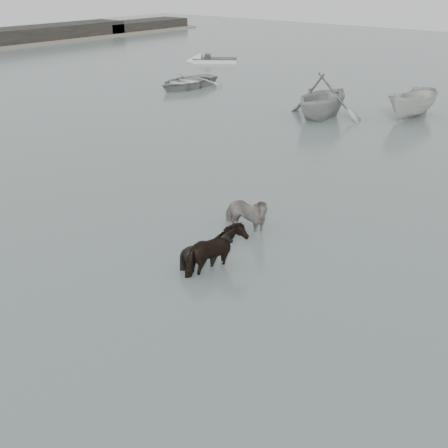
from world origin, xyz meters
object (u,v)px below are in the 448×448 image
Objects in this scene: pony_pinto at (246,207)px; pony_black at (206,244)px; pony_dark at (217,244)px; rowboat_lead at (187,80)px.

pony_black is (0.68, -2.77, -0.09)m from pony_pinto.
pony_black is at bearing -169.00° from pony_pinto.
pony_dark reaches higher than rowboat_lead.
pony_black reaches higher than rowboat_lead.
pony_black is 0.27× the size of rowboat_lead.
pony_pinto is at bearing 4.54° from pony_dark.
pony_dark reaches higher than pony_black.
rowboat_lead is (-18.08, 16.63, -0.26)m from pony_pinto.
pony_dark is at bearing -161.34° from pony_pinto.
pony_pinto is 2.85m from pony_black.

